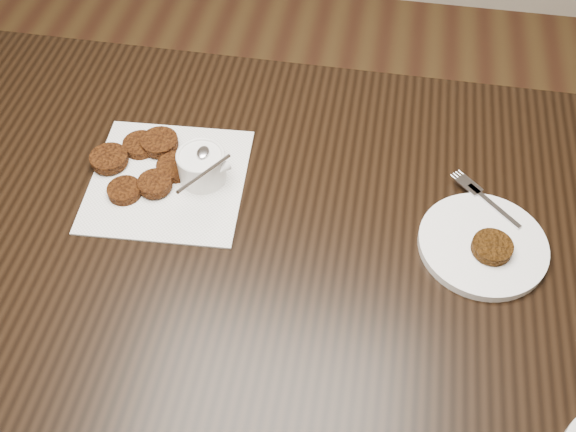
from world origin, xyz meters
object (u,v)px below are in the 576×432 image
object	(u,v)px
table	(257,327)
sauce_ramekin	(200,154)
plate_with_patty	(484,242)
napkin	(168,180)

from	to	relation	value
table	sauce_ramekin	xyz separation A→B (m)	(-0.11, 0.10, 0.44)
sauce_ramekin	plate_with_patty	bearing A→B (deg)	-8.09
table	plate_with_patty	bearing A→B (deg)	3.31
plate_with_patty	table	bearing A→B (deg)	-176.69
plate_with_patty	napkin	bearing A→B (deg)	174.51
napkin	plate_with_patty	size ratio (longest dim) A/B	1.30
table	sauce_ramekin	distance (m)	0.47
napkin	sauce_ramekin	world-z (taller)	sauce_ramekin
plate_with_patty	sauce_ramekin	bearing A→B (deg)	171.91
napkin	plate_with_patty	bearing A→B (deg)	-5.49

